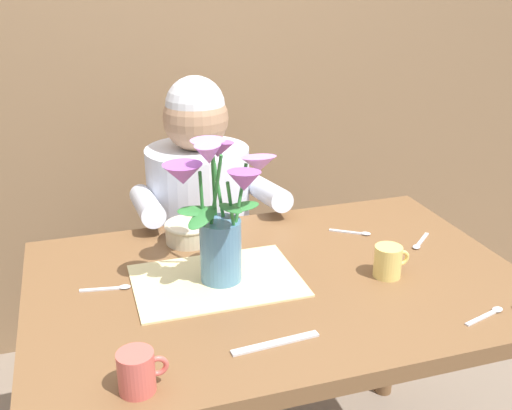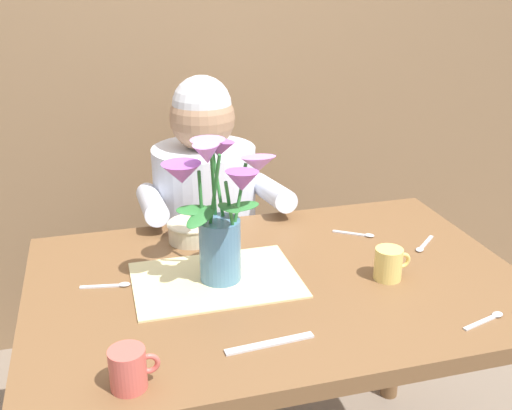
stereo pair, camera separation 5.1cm
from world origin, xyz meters
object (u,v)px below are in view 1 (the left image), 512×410
at_px(tea_cup, 137,372).
at_px(flower_vase, 219,210).
at_px(seated_person, 201,243).
at_px(dinner_knife, 276,343).
at_px(ceramic_mug, 388,261).
at_px(ceramic_bowl, 189,231).

bearing_deg(tea_cup, flower_vase, 54.67).
xyz_separation_m(seated_person, dinner_knife, (-0.03, -0.87, 0.18)).
distance_m(ceramic_mug, tea_cup, 0.69).
relative_size(seated_person, tea_cup, 12.20).
bearing_deg(ceramic_bowl, tea_cup, -110.09).
relative_size(dinner_knife, tea_cup, 2.04).
bearing_deg(tea_cup, ceramic_mug, 20.94).
distance_m(dinner_knife, ceramic_mug, 0.41).
height_order(flower_vase, tea_cup, flower_vase).
height_order(seated_person, ceramic_bowl, seated_person).
relative_size(dinner_knife, ceramic_mug, 2.04).
bearing_deg(ceramic_bowl, seated_person, 73.41).
bearing_deg(ceramic_mug, flower_vase, 166.59).
height_order(flower_vase, dinner_knife, flower_vase).
height_order(ceramic_mug, tea_cup, same).
relative_size(seated_person, flower_vase, 3.11).
bearing_deg(ceramic_mug, dinner_knife, -152.34).
relative_size(seated_person, dinner_knife, 5.97).
xyz_separation_m(seated_person, ceramic_mug, (0.32, -0.69, 0.22)).
xyz_separation_m(ceramic_mug, tea_cup, (-0.64, -0.25, 0.00)).
height_order(seated_person, dinner_knife, seated_person).
bearing_deg(tea_cup, ceramic_bowl, 69.91).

